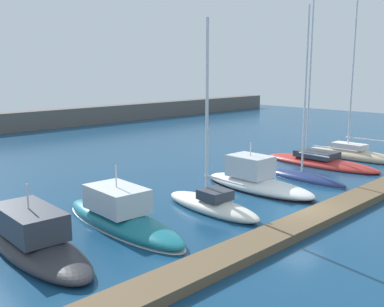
{
  "coord_description": "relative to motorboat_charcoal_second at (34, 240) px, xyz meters",
  "views": [
    {
      "loc": [
        -21.39,
        -13.03,
        8.1
      ],
      "look_at": [
        -1.35,
        6.99,
        2.71
      ],
      "focal_mm": 42.55,
      "sensor_mm": 36.0,
      "label": 1
    }
  ],
  "objects": [
    {
      "name": "dock_pier",
      "position": [
        12.87,
        -6.7,
        -0.37
      ],
      "size": [
        42.88,
        1.82,
        0.44
      ],
      "primitive_type": "cube",
      "color": "brown",
      "rests_on": "ground_plane"
    },
    {
      "name": "sailboat_red_seventh",
      "position": [
        25.62,
        0.49,
        -0.24
      ],
      "size": [
        3.27,
        10.29,
        19.87
      ],
      "rotation": [
        0.0,
        0.0,
        1.56
      ],
      "color": "#B72D28",
      "rests_on": "ground_plane"
    },
    {
      "name": "ground_plane",
      "position": [
        12.87,
        -5.35,
        -0.59
      ],
      "size": [
        120.0,
        120.0,
        0.0
      ],
      "primitive_type": "plane",
      "color": "navy"
    },
    {
      "name": "sailboat_sand_eighth",
      "position": [
        30.15,
        -0.15,
        -0.18
      ],
      "size": [
        2.55,
        9.18,
        18.05
      ],
      "rotation": [
        0.0,
        0.0,
        1.54
      ],
      "color": "beige",
      "rests_on": "ground_plane"
    },
    {
      "name": "motorboat_teal_third",
      "position": [
        4.78,
        0.19,
        -0.05
      ],
      "size": [
        3.14,
        9.92,
        3.44
      ],
      "rotation": [
        0.0,
        0.0,
        1.51
      ],
      "color": "#19707F",
      "rests_on": "ground_plane"
    },
    {
      "name": "sailboat_ivory_fourth",
      "position": [
        10.01,
        -1.47,
        -0.15
      ],
      "size": [
        2.58,
        7.19,
        10.97
      ],
      "rotation": [
        0.0,
        0.0,
        1.5
      ],
      "color": "silver",
      "rests_on": "ground_plane"
    },
    {
      "name": "sailboat_navy_sixth",
      "position": [
        20.14,
        -1.36,
        -0.37
      ],
      "size": [
        2.23,
        6.97,
        12.71
      ],
      "rotation": [
        0.0,
        0.0,
        1.5
      ],
      "color": "navy",
      "rests_on": "ground_plane"
    },
    {
      "name": "motorboat_charcoal_second",
      "position": [
        0.0,
        0.0,
        0.0
      ],
      "size": [
        3.18,
        8.9,
        3.35
      ],
      "rotation": [
        0.0,
        0.0,
        1.51
      ],
      "color": "#2D2D33",
      "rests_on": "ground_plane"
    },
    {
      "name": "motorboat_white_fifth",
      "position": [
        15.52,
        -0.47,
        0.0
      ],
      "size": [
        3.02,
        8.62,
        3.36
      ],
      "rotation": [
        0.0,
        0.0,
        1.55
      ],
      "color": "white",
      "rests_on": "ground_plane"
    }
  ]
}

